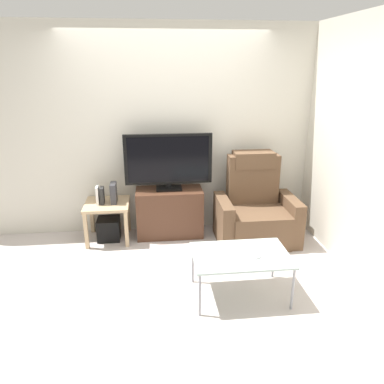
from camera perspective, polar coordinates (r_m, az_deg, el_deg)
The scene contains 13 objects.
ground_plane at distance 4.16m, azimuth -2.71°, elevation -11.56°, with size 6.40×6.40×0.00m, color #BCB2AD.
wall_back at distance 4.78m, azimuth -3.88°, elevation 9.19°, with size 6.40×0.06×2.60m, color beige.
wall_side at distance 4.22m, azimuth 23.57°, elevation 6.33°, with size 0.06×4.48×2.60m, color beige.
tv_stand at distance 4.79m, azimuth -3.47°, elevation -3.12°, with size 0.84×0.41×0.61m.
television at distance 4.60m, azimuth -3.65°, elevation 4.82°, with size 1.08×0.20×0.70m.
recliner_armchair at distance 4.73m, azimuth 9.69°, elevation -2.86°, with size 0.98×0.78×1.08m.
side_table at distance 4.74m, azimuth -12.85°, elevation -2.52°, with size 0.54×0.54×0.49m.
subwoofer_box at distance 4.85m, azimuth -12.62°, elevation -5.51°, with size 0.28×0.28×0.28m, color black.
book_leftmost at distance 4.67m, azimuth -14.26°, elevation -0.48°, with size 0.03×0.13×0.22m, color white.
book_middle at distance 4.67m, azimuth -13.61°, elevation -0.54°, with size 0.05×0.12×0.21m, color #262626.
game_console at distance 4.67m, azimuth -11.92°, elevation -0.13°, with size 0.07×0.20×0.25m, color #333338.
coffee_table at distance 3.55m, azimuth 7.47°, elevation -9.83°, with size 0.90×0.60×0.44m.
cell_phone at distance 3.53m, azimuth 9.34°, elevation -9.49°, with size 0.07×0.15×0.01m, color #B7B7BC.
Camera 1 is at (-0.21, -3.57, 2.12)m, focal length 34.81 mm.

